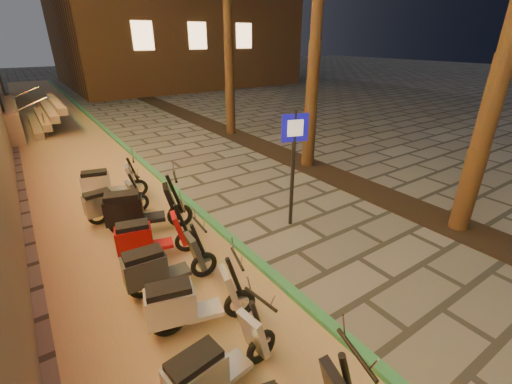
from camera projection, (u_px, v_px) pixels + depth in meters
ground at (468, 374)px, 4.35m from camera, size 120.00×120.00×0.00m
parking_strip at (91, 176)px, 10.52m from camera, size 3.40×60.00×0.01m
green_curb at (145, 164)px, 11.38m from camera, size 0.18×60.00×0.10m
planting_strip at (354, 184)px, 9.96m from camera, size 1.20×40.00×0.02m
pedestrian_sign at (294, 154)px, 7.17m from camera, size 0.55×0.22×2.60m
scooter_5 at (214, 368)px, 3.89m from camera, size 1.57×0.63×1.10m
scooter_6 at (188, 303)px, 4.82m from camera, size 1.59×0.78×1.12m
scooter_7 at (160, 267)px, 5.60m from camera, size 1.59×0.55×1.12m
scooter_8 at (147, 238)px, 6.43m from camera, size 1.52×0.74×1.07m
scooter_9 at (138, 210)px, 7.28m from camera, size 1.80×0.95×1.28m
scooter_10 at (109, 203)px, 7.83m from camera, size 1.47×0.53×1.03m
scooter_11 at (107, 184)px, 8.77m from camera, size 1.58×0.76×1.12m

